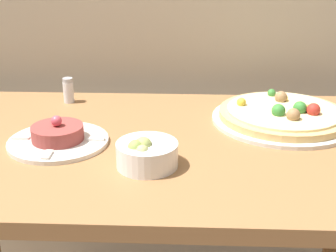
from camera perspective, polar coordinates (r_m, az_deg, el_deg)
dining_table at (r=1.15m, az=-2.23°, el=-6.65°), size 1.27×0.71×0.74m
pizza_plate at (r=1.24m, az=13.87°, el=1.30°), size 0.36×0.36×0.06m
tartare_plate at (r=1.11m, az=-13.26°, el=-1.33°), size 0.23×0.23×0.07m
small_bowl at (r=0.97m, az=-2.69°, el=-3.31°), size 0.13×0.13×0.07m
salt_shaker at (r=1.38m, az=-12.04°, el=4.27°), size 0.03×0.03×0.07m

